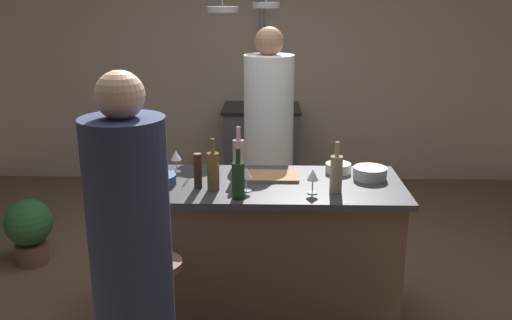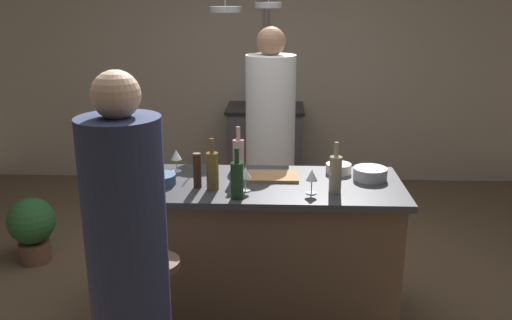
{
  "view_description": "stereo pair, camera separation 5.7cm",
  "coord_description": "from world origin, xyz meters",
  "px_view_note": "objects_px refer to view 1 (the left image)",
  "views": [
    {
      "loc": [
        0.08,
        -3.15,
        1.99
      ],
      "look_at": [
        0.0,
        0.15,
        1.0
      ],
      "focal_mm": 38.32,
      "sensor_mm": 36.0,
      "label": 1
    },
    {
      "loc": [
        0.14,
        -3.15,
        1.99
      ],
      "look_at": [
        0.0,
        0.15,
        1.0
      ],
      "focal_mm": 38.32,
      "sensor_mm": 36.0,
      "label": 2
    }
  ],
  "objects_px": {
    "mixing_bowl_ceramic": "(338,168)",
    "mixing_bowl_blue": "(160,180)",
    "bar_stool_left": "(160,313)",
    "wine_bottle_amber": "(213,170)",
    "cutting_board": "(273,176)",
    "wine_glass_near_left_guest": "(246,174)",
    "potted_plant": "(29,227)",
    "chef": "(268,153)",
    "wine_bottle_red": "(238,179)",
    "wine_glass_by_chef": "(176,156)",
    "stove_range": "(261,148)",
    "wine_bottle_white": "(336,173)",
    "wine_glass_near_right_guest": "(313,176)",
    "wine_bottle_rose": "(239,158)",
    "mixing_bowl_steel": "(370,173)",
    "pepper_mill": "(198,171)",
    "guest_left": "(133,274)"
  },
  "relations": [
    {
      "from": "mixing_bowl_ceramic",
      "to": "mixing_bowl_blue",
      "type": "bearing_deg",
      "value": -166.29
    },
    {
      "from": "bar_stool_left",
      "to": "wine_bottle_amber",
      "type": "distance_m",
      "value": 0.85
    },
    {
      "from": "cutting_board",
      "to": "wine_glass_near_left_guest",
      "type": "relative_size",
      "value": 2.19
    },
    {
      "from": "potted_plant",
      "to": "chef",
      "type": "bearing_deg",
      "value": 8.31
    },
    {
      "from": "wine_bottle_amber",
      "to": "wine_bottle_red",
      "type": "xyz_separation_m",
      "value": [
        0.15,
        -0.14,
        -0.01
      ]
    },
    {
      "from": "wine_bottle_red",
      "to": "wine_glass_by_chef",
      "type": "xyz_separation_m",
      "value": [
        -0.43,
        0.47,
        -0.01
      ]
    },
    {
      "from": "stove_range",
      "to": "wine_bottle_white",
      "type": "relative_size",
      "value": 2.96
    },
    {
      "from": "wine_bottle_amber",
      "to": "cutting_board",
      "type": "bearing_deg",
      "value": 33.31
    },
    {
      "from": "stove_range",
      "to": "mixing_bowl_blue",
      "type": "bearing_deg",
      "value": -102.9
    },
    {
      "from": "chef",
      "to": "wine_glass_near_left_guest",
      "type": "relative_size",
      "value": 12.22
    },
    {
      "from": "stove_range",
      "to": "wine_glass_near_right_guest",
      "type": "height_order",
      "value": "wine_glass_near_right_guest"
    },
    {
      "from": "wine_glass_near_right_guest",
      "to": "cutting_board",
      "type": "bearing_deg",
      "value": 128.82
    },
    {
      "from": "bar_stool_left",
      "to": "wine_glass_near_left_guest",
      "type": "distance_m",
      "value": 0.9
    },
    {
      "from": "chef",
      "to": "wine_bottle_white",
      "type": "bearing_deg",
      "value": -69.88
    },
    {
      "from": "cutting_board",
      "to": "wine_glass_near_right_guest",
      "type": "height_order",
      "value": "wine_glass_near_right_guest"
    },
    {
      "from": "stove_range",
      "to": "wine_glass_near_left_guest",
      "type": "bearing_deg",
      "value": -91.08
    },
    {
      "from": "stove_range",
      "to": "wine_glass_near_right_guest",
      "type": "xyz_separation_m",
      "value": [
        0.33,
        -2.63,
        0.56
      ]
    },
    {
      "from": "wine_bottle_red",
      "to": "mixing_bowl_blue",
      "type": "height_order",
      "value": "wine_bottle_red"
    },
    {
      "from": "wine_bottle_rose",
      "to": "mixing_bowl_ceramic",
      "type": "distance_m",
      "value": 0.65
    },
    {
      "from": "wine_bottle_amber",
      "to": "mixing_bowl_steel",
      "type": "height_order",
      "value": "wine_bottle_amber"
    },
    {
      "from": "wine_bottle_amber",
      "to": "wine_bottle_red",
      "type": "height_order",
      "value": "wine_bottle_amber"
    },
    {
      "from": "chef",
      "to": "potted_plant",
      "type": "xyz_separation_m",
      "value": [
        -1.83,
        -0.27,
        -0.53
      ]
    },
    {
      "from": "stove_range",
      "to": "mixing_bowl_ceramic",
      "type": "height_order",
      "value": "mixing_bowl_ceramic"
    },
    {
      "from": "bar_stool_left",
      "to": "wine_bottle_red",
      "type": "relative_size",
      "value": 2.32
    },
    {
      "from": "chef",
      "to": "mixing_bowl_ceramic",
      "type": "relative_size",
      "value": 10.94
    },
    {
      "from": "potted_plant",
      "to": "mixing_bowl_blue",
      "type": "distance_m",
      "value": 1.51
    },
    {
      "from": "pepper_mill",
      "to": "wine_bottle_rose",
      "type": "xyz_separation_m",
      "value": [
        0.23,
        0.21,
        0.02
      ]
    },
    {
      "from": "wine_glass_by_chef",
      "to": "mixing_bowl_blue",
      "type": "xyz_separation_m",
      "value": [
        -0.06,
        -0.26,
        -0.07
      ]
    },
    {
      "from": "wine_bottle_white",
      "to": "mixing_bowl_steel",
      "type": "xyz_separation_m",
      "value": [
        0.24,
        0.25,
        -0.08
      ]
    },
    {
      "from": "mixing_bowl_ceramic",
      "to": "pepper_mill",
      "type": "bearing_deg",
      "value": -160.19
    },
    {
      "from": "guest_left",
      "to": "wine_glass_near_left_guest",
      "type": "height_order",
      "value": "guest_left"
    },
    {
      "from": "wine_glass_near_right_guest",
      "to": "guest_left",
      "type": "bearing_deg",
      "value": -137.77
    },
    {
      "from": "wine_bottle_white",
      "to": "mixing_bowl_ceramic",
      "type": "relative_size",
      "value": 1.85
    },
    {
      "from": "wine_glass_by_chef",
      "to": "wine_bottle_rose",
      "type": "bearing_deg",
      "value": -12.43
    },
    {
      "from": "wine_bottle_rose",
      "to": "wine_bottle_white",
      "type": "bearing_deg",
      "value": -24.61
    },
    {
      "from": "mixing_bowl_steel",
      "to": "mixing_bowl_blue",
      "type": "bearing_deg",
      "value": -173.38
    },
    {
      "from": "wine_bottle_amber",
      "to": "wine_glass_near_left_guest",
      "type": "height_order",
      "value": "wine_bottle_amber"
    },
    {
      "from": "wine_bottle_red",
      "to": "wine_bottle_amber",
      "type": "bearing_deg",
      "value": 137.73
    },
    {
      "from": "bar_stool_left",
      "to": "wine_bottle_white",
      "type": "bearing_deg",
      "value": 25.98
    },
    {
      "from": "wine_glass_near_right_guest",
      "to": "mixing_bowl_steel",
      "type": "xyz_separation_m",
      "value": [
        0.38,
        0.28,
        -0.07
      ]
    },
    {
      "from": "wine_bottle_rose",
      "to": "mixing_bowl_steel",
      "type": "xyz_separation_m",
      "value": [
        0.82,
        -0.02,
        -0.09
      ]
    },
    {
      "from": "potted_plant",
      "to": "wine_bottle_white",
      "type": "relative_size",
      "value": 1.73
    },
    {
      "from": "chef",
      "to": "guest_left",
      "type": "distance_m",
      "value": 1.98
    },
    {
      "from": "chef",
      "to": "mixing_bowl_blue",
      "type": "bearing_deg",
      "value": -123.82
    },
    {
      "from": "wine_bottle_red",
      "to": "mixing_bowl_steel",
      "type": "distance_m",
      "value": 0.88
    },
    {
      "from": "wine_bottle_white",
      "to": "wine_glass_near_right_guest",
      "type": "bearing_deg",
      "value": -169.02
    },
    {
      "from": "potted_plant",
      "to": "wine_bottle_red",
      "type": "height_order",
      "value": "wine_bottle_red"
    },
    {
      "from": "chef",
      "to": "potted_plant",
      "type": "relative_size",
      "value": 3.43
    },
    {
      "from": "chef",
      "to": "mixing_bowl_ceramic",
      "type": "distance_m",
      "value": 0.84
    },
    {
      "from": "guest_left",
      "to": "wine_glass_near_left_guest",
      "type": "xyz_separation_m",
      "value": [
        0.48,
        0.81,
        0.21
      ]
    }
  ]
}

